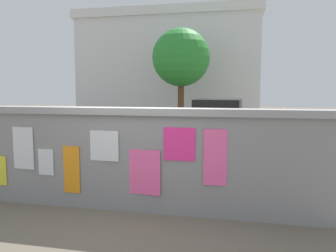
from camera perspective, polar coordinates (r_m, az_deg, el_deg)
ground at (r=13.75m, az=4.93°, el=-2.65°), size 60.00×60.00×0.00m
poster_wall at (r=5.86m, az=-5.20°, el=-5.46°), size 6.81×0.42×1.80m
auto_rickshaw_truck at (r=9.51m, az=2.53°, el=-1.11°), size 3.66×1.66×1.85m
motorcycle at (r=7.38m, az=18.27°, el=-7.00°), size 1.89×0.60×0.87m
person_walking at (r=8.46m, az=-18.89°, el=-1.75°), size 0.42×0.42×1.62m
person_bystander at (r=9.72m, az=18.79°, el=-0.76°), size 0.48×0.48×1.62m
tree_roadside at (r=16.43m, az=2.23°, el=11.49°), size 2.78×2.78×5.05m
building_background at (r=22.23m, az=1.03°, el=9.49°), size 10.95×6.97×6.74m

